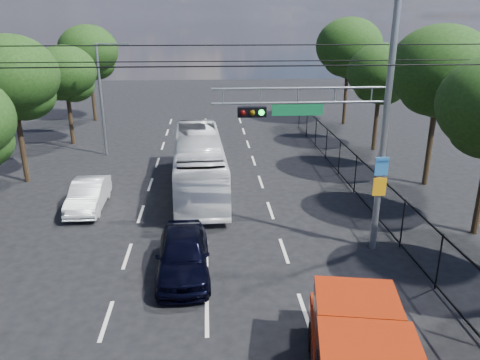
{
  "coord_description": "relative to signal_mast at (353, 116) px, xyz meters",
  "views": [
    {
      "loc": [
        0.15,
        -8.02,
        8.59
      ],
      "look_at": [
        1.32,
        8.43,
        2.8
      ],
      "focal_mm": 35.0,
      "sensor_mm": 36.0,
      "label": 1
    }
  ],
  "objects": [
    {
      "name": "navy_hatchback",
      "position": [
        -6.08,
        -1.41,
        -4.48
      ],
      "size": [
        1.94,
        4.55,
        1.53
      ],
      "primitive_type": "imported",
      "rotation": [
        0.0,
        0.0,
        0.03
      ],
      "color": "black",
      "rests_on": "ground"
    },
    {
      "name": "tree_right_d",
      "position": [
        6.13,
        14.03,
        -0.39
      ],
      "size": [
        4.32,
        4.32,
        7.02
      ],
      "color": "black",
      "rests_on": "ground"
    },
    {
      "name": "signal_mast",
      "position": [
        0.0,
        0.0,
        0.0
      ],
      "size": [
        6.43,
        0.39,
        9.5
      ],
      "color": "slate",
      "rests_on": "ground"
    },
    {
      "name": "white_bus",
      "position": [
        -5.63,
        7.11,
        -3.81
      ],
      "size": [
        2.82,
        10.37,
        2.86
      ],
      "primitive_type": "imported",
      "rotation": [
        0.0,
        0.0,
        0.04
      ],
      "color": "silver",
      "rests_on": "ground"
    },
    {
      "name": "tree_right_e",
      "position": [
        6.33,
        22.03,
        0.69
      ],
      "size": [
        5.28,
        5.28,
        8.58
      ],
      "color": "black",
      "rests_on": "ground"
    },
    {
      "name": "tree_right_c",
      "position": [
        6.53,
        7.03,
        0.49
      ],
      "size": [
        5.1,
        5.1,
        8.29
      ],
      "color": "black",
      "rests_on": "ground"
    },
    {
      "name": "tree_left_c",
      "position": [
        -15.07,
        9.03,
        0.15
      ],
      "size": [
        4.8,
        4.8,
        7.8
      ],
      "color": "black",
      "rests_on": "ground"
    },
    {
      "name": "white_van",
      "position": [
        -10.78,
        4.88,
        -4.57
      ],
      "size": [
        1.47,
        4.11,
        1.35
      ],
      "primitive_type": "imported",
      "rotation": [
        0.0,
        0.0,
        0.01
      ],
      "color": "silver",
      "rests_on": "ground"
    },
    {
      "name": "fence_right",
      "position": [
        2.32,
        4.18,
        -4.21
      ],
      "size": [
        0.06,
        34.03,
        2.0
      ],
      "color": "black",
      "rests_on": "ground"
    },
    {
      "name": "lane_markings",
      "position": [
        -5.28,
        6.01,
        -5.24
      ],
      "size": [
        6.12,
        38.0,
        0.01
      ],
      "color": "beige",
      "rests_on": "ground"
    },
    {
      "name": "streetlight_left",
      "position": [
        -11.62,
        14.01,
        -1.3
      ],
      "size": [
        2.09,
        0.22,
        7.08
      ],
      "color": "slate",
      "rests_on": "ground"
    },
    {
      "name": "utility_wires",
      "position": [
        -5.28,
        0.84,
        1.99
      ],
      "size": [
        22.0,
        5.04,
        0.74
      ],
      "color": "black",
      "rests_on": "ground"
    },
    {
      "name": "tree_left_e",
      "position": [
        -14.87,
        25.03,
        0.29
      ],
      "size": [
        4.92,
        4.92,
        7.99
      ],
      "color": "black",
      "rests_on": "ground"
    },
    {
      "name": "tree_left_d",
      "position": [
        -14.67,
        17.03,
        -0.52
      ],
      "size": [
        4.2,
        4.2,
        6.83
      ],
      "color": "black",
      "rests_on": "ground"
    }
  ]
}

